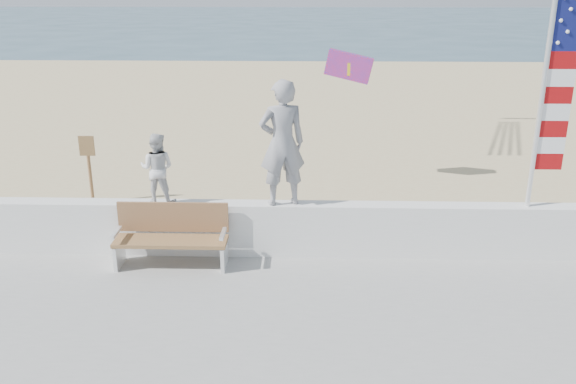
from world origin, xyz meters
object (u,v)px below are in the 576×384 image
object	(u,v)px
adult	(282,143)
flag	(551,89)
bench	(172,235)
child	(157,168)

from	to	relation	value
adult	flag	xyz separation A→B (m)	(4.12, -0.00, 0.89)
adult	bench	xyz separation A→B (m)	(-1.77, -0.45, -1.41)
child	flag	size ratio (longest dim) A/B	0.33
bench	flag	bearing A→B (deg)	4.41
adult	bench	bearing A→B (deg)	-1.14
child	bench	distance (m)	1.11
child	flag	world-z (taller)	flag
child	bench	xyz separation A→B (m)	(0.27, -0.45, -0.98)
bench	flag	xyz separation A→B (m)	(5.89, 0.45, 2.30)
child	bench	size ratio (longest dim) A/B	0.65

